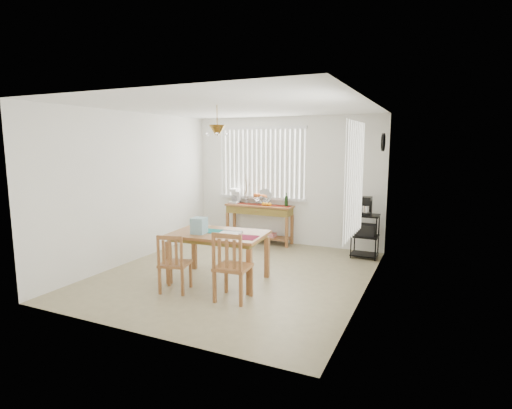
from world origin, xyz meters
The scene contains 10 objects.
ground centered at (0.00, 0.00, -0.01)m, with size 4.00×4.50×0.01m, color tan.
room_shell centered at (0.00, 0.02, 1.69)m, with size 4.20×4.70×2.70m.
sideboard centered at (-0.49, 2.03, 0.60)m, with size 1.43×0.40×0.80m.
sideboard_items centered at (-0.73, 2.04, 0.93)m, with size 1.36×0.33×0.61m.
wire_cart centered at (1.70, 1.81, 0.48)m, with size 0.47×0.37×0.80m.
cart_items centered at (1.70, 1.82, 0.95)m, with size 0.19×0.22×0.33m.
dining_table centered at (-0.09, -0.38, 0.66)m, with size 1.45×1.00×0.74m.
table_items centered at (-0.21, -0.51, 0.83)m, with size 1.09×0.47×0.24m.
chair_left centered at (-0.42, -1.05, 0.41)m, with size 0.47×0.47×0.83m.
chair_right centered at (0.46, -1.00, 0.46)m, with size 0.47×0.47×0.94m.
Camera 1 is at (2.84, -5.44, 2.05)m, focal length 28.00 mm.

